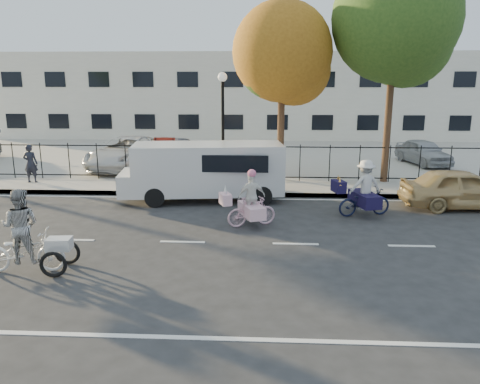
# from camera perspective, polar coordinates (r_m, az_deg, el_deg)

# --- Properties ---
(ground) EXTENTS (120.00, 120.00, 0.00)m
(ground) POSITION_cam_1_polar(r_m,az_deg,el_deg) (12.60, -7.02, -6.07)
(ground) COLOR #333334
(road_markings) EXTENTS (60.00, 9.52, 0.01)m
(road_markings) POSITION_cam_1_polar(r_m,az_deg,el_deg) (12.60, -7.02, -6.05)
(road_markings) COLOR silver
(road_markings) RESTS_ON ground
(curb) EXTENTS (60.00, 0.10, 0.15)m
(curb) POSITION_cam_1_polar(r_m,az_deg,el_deg) (17.37, -4.19, -0.24)
(curb) COLOR #A8A399
(curb) RESTS_ON ground
(sidewalk) EXTENTS (60.00, 2.20, 0.15)m
(sidewalk) POSITION_cam_1_polar(r_m,az_deg,el_deg) (18.38, -3.78, 0.54)
(sidewalk) COLOR #A8A399
(sidewalk) RESTS_ON ground
(parking_lot) EXTENTS (60.00, 15.60, 0.15)m
(parking_lot) POSITION_cam_1_polar(r_m,az_deg,el_deg) (27.08, -1.58, 4.79)
(parking_lot) COLOR #A8A399
(parking_lot) RESTS_ON ground
(iron_fence) EXTENTS (58.00, 0.06, 1.50)m
(iron_fence) POSITION_cam_1_polar(r_m,az_deg,el_deg) (19.29, -3.44, 3.67)
(iron_fence) COLOR black
(iron_fence) RESTS_ON sidewalk
(building) EXTENTS (34.00, 10.00, 6.00)m
(building) POSITION_cam_1_polar(r_m,az_deg,el_deg) (36.76, -0.35, 11.70)
(building) COLOR silver
(building) RESTS_ON ground
(lamppost) EXTENTS (0.36, 0.36, 4.33)m
(lamppost) POSITION_cam_1_polar(r_m,az_deg,el_deg) (18.58, -2.12, 10.18)
(lamppost) COLOR black
(lamppost) RESTS_ON sidewalk
(street_sign) EXTENTS (0.85, 0.06, 1.80)m
(street_sign) POSITION_cam_1_polar(r_m,az_deg,el_deg) (19.11, -9.14, 5.00)
(street_sign) COLOR black
(street_sign) RESTS_ON sidewalk
(zebra_trike) EXTENTS (2.25, 0.94, 1.92)m
(zebra_trike) POSITION_cam_1_polar(r_m,az_deg,el_deg) (11.49, -25.01, -5.36)
(zebra_trike) COLOR white
(zebra_trike) RESTS_ON ground
(unicorn_bike) EXTENTS (1.72, 1.25, 1.71)m
(unicorn_bike) POSITION_cam_1_polar(r_m,az_deg,el_deg) (13.65, 1.31, -1.65)
(unicorn_bike) COLOR #EAB2C6
(unicorn_bike) RESTS_ON ground
(bull_bike) EXTENTS (1.99, 1.40, 1.79)m
(bull_bike) POSITION_cam_1_polar(r_m,az_deg,el_deg) (15.19, 14.88, -0.21)
(bull_bike) COLOR black
(bull_bike) RESTS_ON ground
(white_van) EXTENTS (5.88, 2.56, 2.02)m
(white_van) POSITION_cam_1_polar(r_m,az_deg,el_deg) (16.60, -4.25, 2.79)
(white_van) COLOR white
(white_van) RESTS_ON ground
(gold_sedan) EXTENTS (4.03, 1.80, 1.34)m
(gold_sedan) POSITION_cam_1_polar(r_m,az_deg,el_deg) (17.23, 25.45, 0.38)
(gold_sedan) COLOR tan
(gold_sedan) RESTS_ON ground
(pedestrian) EXTENTS (0.58, 0.40, 1.55)m
(pedestrian) POSITION_cam_1_polar(r_m,az_deg,el_deg) (20.60, -24.17, 3.20)
(pedestrian) COLOR black
(pedestrian) RESTS_ON sidewalk
(lot_car_b) EXTENTS (3.23, 5.51, 1.44)m
(lot_car_b) POSITION_cam_1_polar(r_m,az_deg,el_deg) (22.62, -13.60, 4.70)
(lot_car_b) COLOR silver
(lot_car_b) RESTS_ON parking_lot
(lot_car_c) EXTENTS (2.53, 3.91, 1.22)m
(lot_car_c) POSITION_cam_1_polar(r_m,az_deg,el_deg) (23.39, -8.91, 4.93)
(lot_car_c) COLOR #484950
(lot_car_c) RESTS_ON parking_lot
(lot_car_d) EXTENTS (2.19, 3.80, 1.22)m
(lot_car_d) POSITION_cam_1_polar(r_m,az_deg,el_deg) (24.62, 21.44, 4.58)
(lot_car_d) COLOR #A1A4A8
(lot_car_d) RESTS_ON parking_lot
(tree_mid) EXTENTS (3.95, 3.95, 7.24)m
(tree_mid) POSITION_cam_1_polar(r_m,az_deg,el_deg) (19.23, 5.61, 16.06)
(tree_mid) COLOR #442D1D
(tree_mid) RESTS_ON ground
(tree_east) EXTENTS (4.83, 4.83, 8.86)m
(tree_east) POSITION_cam_1_polar(r_m,az_deg,el_deg) (19.79, 18.75, 18.68)
(tree_east) COLOR #442D1D
(tree_east) RESTS_ON ground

